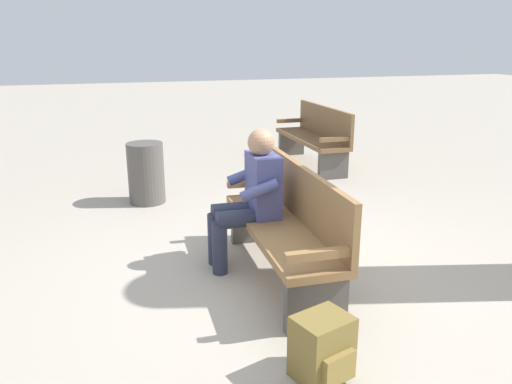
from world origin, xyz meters
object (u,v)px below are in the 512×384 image
bench_near (288,224)px  bench_far (315,136)px  backpack (323,348)px  person_seated (250,195)px  trash_bin (146,173)px

bench_near → bench_far: 3.85m
backpack → person_seated: bearing=-1.3°
backpack → bench_far: size_ratio=0.21×
bench_near → trash_bin: 2.51m
person_seated → backpack: person_seated is taller
bench_near → bench_far: bearing=-24.9°
person_seated → backpack: (-1.57, 0.04, -0.44)m
person_seated → trash_bin: bearing=20.5°
bench_near → person_seated: 0.42m
person_seated → backpack: bearing=-179.5°
bench_far → backpack: bearing=156.8°
backpack → bench_far: 5.11m
person_seated → backpack: 1.64m
bench_far → person_seated: bearing=147.7°
backpack → trash_bin: size_ratio=0.53×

